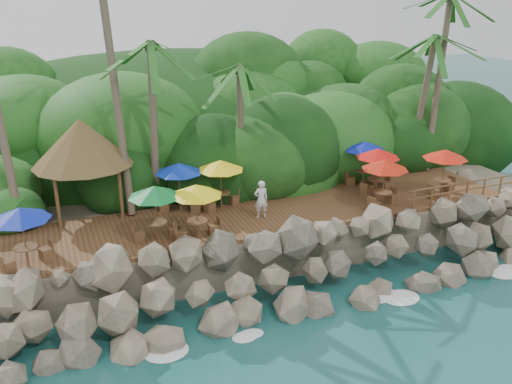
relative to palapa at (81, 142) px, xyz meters
name	(u,v)px	position (x,y,z in m)	size (l,w,h in m)	color
ground	(311,319)	(7.45, -9.25, -5.79)	(140.00, 140.00, 0.00)	#19514F
land_base	(198,176)	(7.45, 6.75, -4.74)	(32.00, 25.20, 2.10)	gray
jungle_hill	(171,159)	(7.45, 14.25, -5.79)	(44.80, 28.00, 15.40)	#143811
seawall	(291,272)	(7.45, -7.25, -4.64)	(29.00, 4.00, 2.30)	gray
terrace	(256,215)	(7.45, -3.25, -3.59)	(26.00, 5.00, 0.20)	brown
jungle_foliage	(203,196)	(7.45, 5.75, -5.79)	(44.00, 16.00, 12.00)	#143811
foam_line	(308,315)	(7.45, -8.95, -5.76)	(25.20, 0.80, 0.06)	white
palms	(245,4)	(8.08, -0.30, 5.98)	(29.14, 6.55, 14.71)	brown
palapa	(81,142)	(0.00, 0.00, 0.00)	(4.72, 4.72, 4.60)	brown
dining_clusters	(273,173)	(8.18, -3.54, -1.44)	(22.49, 5.48, 2.47)	brown
railing	(467,189)	(18.12, -5.60, -2.88)	(7.20, 0.10, 1.00)	brown
waiter	(261,199)	(7.49, -3.80, -2.57)	(0.67, 0.44, 1.84)	silver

